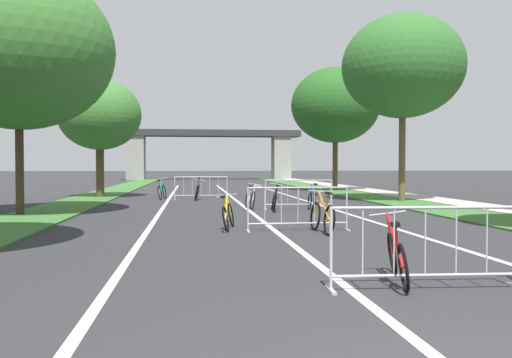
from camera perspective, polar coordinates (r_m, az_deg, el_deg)
The scene contains 23 objects.
grass_verge_left at distance 30.81m, azimuth -15.57°, elevation -1.44°, with size 2.25×66.94×0.05m, color #386B2D.
grass_verge_right at distance 31.64m, azimuth 8.82°, elevation -1.33°, with size 2.25×66.94×0.05m, color #386B2D.
sidewalk_path_right at distance 32.25m, azimuth 12.29°, elevation -1.27°, with size 1.80×66.94×0.08m, color #ADA89E.
lane_stripe_center at distance 22.54m, azimuth -1.89°, elevation -2.49°, with size 0.14×38.72×0.01m, color silver.
lane_stripe_right_lane at distance 23.00m, azimuth 5.62°, elevation -2.42°, with size 0.14×38.72×0.01m, color silver.
lane_stripe_left_lane at distance 22.47m, azimuth -9.58°, elevation -2.52°, with size 0.14×38.72×0.01m, color silver.
overpass_bridge at distance 58.43m, azimuth -4.99°, elevation 3.50°, with size 19.80×2.83×5.40m.
tree_left_cypress_far at distance 18.36m, azimuth -24.11°, elevation 12.57°, with size 5.82×5.82×7.61m.
tree_left_oak_mid at distance 26.85m, azimuth -16.40°, elevation 6.58°, with size 3.97×3.97×5.68m.
tree_right_pine_near at distance 23.90m, azimuth 15.44°, elevation 11.52°, with size 5.15×5.15×7.95m.
tree_right_pine_far at distance 32.99m, azimuth 8.50°, elevation 7.81°, with size 5.38×5.38×7.51m.
crowd_barrier_nearest at distance 7.04m, azimuth 17.67°, elevation -7.07°, with size 2.47×0.57×1.05m.
crowd_barrier_second at distance 12.69m, azimuth 4.51°, elevation -3.22°, with size 2.45×0.44×1.05m.
crowd_barrier_third at distance 18.88m, azimuth 4.61°, elevation -1.68°, with size 2.45×0.45×1.05m.
crowd_barrier_fourth at distance 24.57m, azimuth -5.91°, elevation -0.96°, with size 2.45×0.44×1.05m.
bicycle_black_1 at distance 18.12m, azimuth 1.98°, elevation -2.36°, with size 0.58×1.62×0.96m.
bicycle_teal_2 at distance 24.97m, azimuth -10.06°, elevation -1.29°, with size 0.54×1.63×1.00m.
bicycle_white_3 at distance 19.07m, azimuth -0.64°, elevation -2.10°, with size 0.52×1.70×0.95m.
bicycle_purple_4 at distance 24.08m, azimuth -6.32°, elevation -1.34°, with size 0.55×1.74×1.02m.
bicycle_red_5 at distance 7.36m, azimuth 14.86°, elevation -8.04°, with size 0.56×1.67×0.92m.
bicycle_orange_6 at distance 12.39m, azimuth 7.11°, elevation -4.01°, with size 0.51×1.70×0.98m.
bicycle_blue_7 at distance 18.39m, azimuth 6.09°, elevation -2.24°, with size 0.50×1.68×0.95m.
bicycle_yellow_8 at distance 12.99m, azimuth -3.02°, elevation -3.88°, with size 0.54×1.67×0.86m.
Camera 1 is at (-1.97, -3.03, 1.56)m, focal length 37.35 mm.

